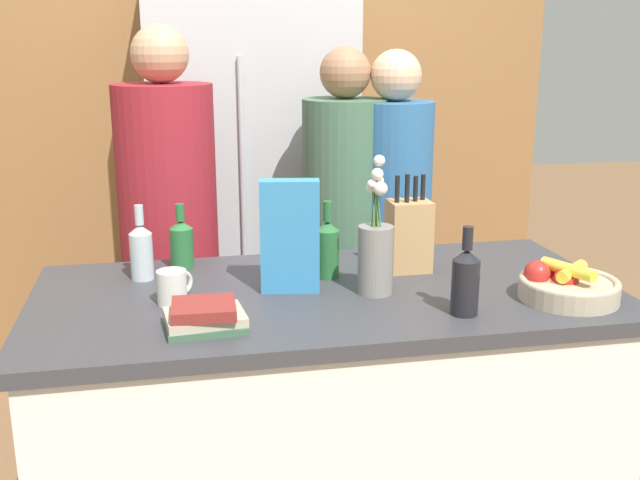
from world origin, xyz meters
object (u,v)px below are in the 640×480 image
fruit_bowl (566,285)px  book_stack (205,316)px  knife_block (409,235)px  bottle_wine (182,243)px  bottle_oil (465,280)px  person_at_sink (170,238)px  flower_vase (376,252)px  refrigerator (251,197)px  cereal_box (290,236)px  coffee_mug (173,287)px  bottle_water (327,248)px  bottle_vinegar (141,250)px  person_in_red_tee (392,235)px  person_in_blue (344,234)px

fruit_bowl → book_stack: 0.97m
knife_block → bottle_wine: 0.69m
bottle_oil → person_at_sink: (-0.73, 0.90, -0.09)m
flower_vase → knife_block: bearing=50.0°
refrigerator → cereal_box: bearing=-91.3°
coffee_mug → fruit_bowl: bearing=-9.4°
cereal_box → bottle_water: bearing=38.6°
bottle_vinegar → bottle_wine: 0.15m
fruit_bowl → person_at_sink: size_ratio=0.16×
fruit_bowl → bottle_vinegar: (-1.13, 0.40, 0.05)m
person_in_red_tee → flower_vase: bearing=-91.7°
bottle_oil → person_at_sink: bearing=129.1°
person_in_red_tee → fruit_bowl: bearing=-56.8°
person_in_blue → bottle_water: bearing=-133.0°
bottle_vinegar → person_at_sink: (0.08, 0.45, -0.08)m
knife_block → flower_vase: flower_vase is taller
person_at_sink → person_in_blue: (0.65, 0.06, -0.04)m
coffee_mug → person_in_red_tee: bearing=40.5°
bottle_oil → refrigerator: bearing=104.0°
coffee_mug → person_in_blue: (0.64, 0.74, -0.08)m
cereal_box → bottle_vinegar: 0.46m
coffee_mug → person_in_red_tee: (0.82, 0.70, -0.08)m
knife_block → flower_vase: bearing=-130.0°
flower_vase → person_at_sink: bearing=128.3°
knife_block → person_in_red_tee: size_ratio=0.19×
bottle_wine → cereal_box: bearing=-44.3°
bottle_oil → bottle_water: (-0.28, 0.37, -0.00)m
refrigerator → person_at_sink: size_ratio=1.13×
refrigerator → person_in_blue: 0.63m
fruit_bowl → knife_block: 0.48m
refrigerator → flower_vase: refrigerator is taller
bottle_vinegar → person_in_red_tee: 1.02m
bottle_vinegar → bottle_water: (0.54, -0.09, 0.00)m
refrigerator → bottle_water: bearing=-85.0°
refrigerator → book_stack: 1.52m
flower_vase → bottle_vinegar: 0.69m
flower_vase → bottle_wine: flower_vase is taller
bottle_wine → bottle_water: size_ratio=0.87×
coffee_mug → bottle_oil: size_ratio=0.42×
book_stack → bottle_wine: 0.53m
fruit_bowl → cereal_box: 0.76m
bottle_wine → bottle_water: bearing=-23.5°
flower_vase → bottle_wine: size_ratio=1.92×
coffee_mug → person_in_blue: 0.98m
coffee_mug → bottle_wine: (0.03, 0.32, 0.03)m
knife_block → book_stack: (-0.63, -0.36, -0.08)m
refrigerator → knife_block: size_ratio=6.26×
flower_vase → person_at_sink: size_ratio=0.23×
bottle_wine → person_at_sink: (-0.04, 0.35, -0.08)m
bottle_oil → bottle_water: bearing=127.1°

